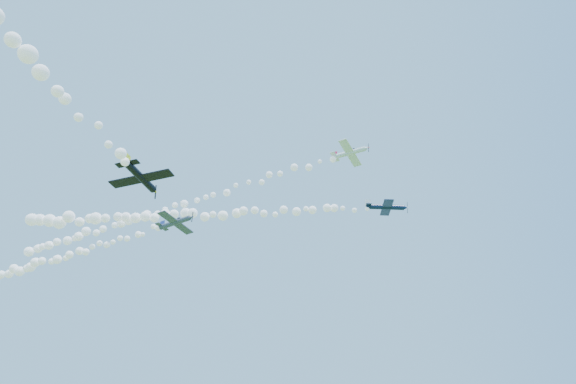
% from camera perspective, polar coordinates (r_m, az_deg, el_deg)
% --- Properties ---
extents(plane_white, '(6.86, 7.27, 2.32)m').
position_cam_1_polar(plane_white, '(82.91, 7.39, 4.65)').
color(plane_white, white).
extents(smoke_trail_white, '(76.99, 27.86, 2.94)m').
position_cam_1_polar(smoke_trail_white, '(102.53, -15.29, -2.31)').
color(smoke_trail_white, white).
extents(plane_navy, '(8.04, 8.43, 3.04)m').
position_cam_1_polar(plane_navy, '(91.05, 11.59, -1.76)').
color(plane_navy, '#0D1A3A').
extents(smoke_trail_navy, '(67.29, 8.83, 3.12)m').
position_cam_1_polar(smoke_trail_navy, '(93.04, -11.05, -2.65)').
color(smoke_trail_navy, white).
extents(plane_grey, '(7.62, 8.07, 2.09)m').
position_cam_1_polar(plane_grey, '(86.93, -13.15, -3.53)').
color(plane_grey, '#3E465A').
extents(smoke_trail_grey, '(65.56, 24.81, 3.39)m').
position_cam_1_polar(smoke_trail_grey, '(113.16, -27.73, -7.63)').
color(smoke_trail_grey, white).
extents(plane_black, '(8.56, 8.13, 2.21)m').
position_cam_1_polar(plane_black, '(64.68, -17.00, 1.64)').
color(plane_black, black).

